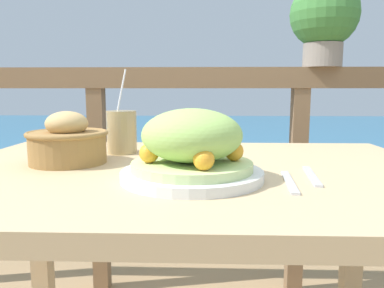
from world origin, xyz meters
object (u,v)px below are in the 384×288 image
(drink_glass, at_px, (122,132))
(potted_plant, at_px, (324,18))
(bread_basket, at_px, (68,142))
(salad_plate, at_px, (192,149))

(drink_glass, relative_size, potted_plant, 0.66)
(bread_basket, bearing_deg, potted_plant, 41.32)
(salad_plate, relative_size, potted_plant, 0.80)
(drink_glass, bearing_deg, potted_plant, 38.48)
(potted_plant, bearing_deg, drink_glass, -141.52)
(bread_basket, bearing_deg, drink_glass, 56.14)
(drink_glass, bearing_deg, salad_plate, -55.84)
(salad_plate, xyz_separation_m, potted_plant, (0.53, 0.91, 0.42))
(salad_plate, bearing_deg, bread_basket, 152.77)
(salad_plate, xyz_separation_m, drink_glass, (-0.22, 0.32, -0.00))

